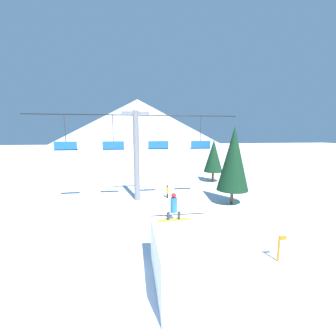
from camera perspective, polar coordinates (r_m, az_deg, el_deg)
name	(u,v)px	position (r m, az deg, el deg)	size (l,w,h in m)	color
ground_plane	(195,278)	(10.64, 6.79, -25.98)	(220.00, 220.00, 0.00)	white
mountain_ridge	(138,123)	(96.57, -7.68, 11.15)	(74.61, 74.61, 19.52)	silver
snow_ramp	(188,258)	(9.75, 5.05, -21.91)	(2.65, 4.18, 2.17)	white
snowboarder	(174,207)	(10.19, 1.46, -9.94)	(1.39, 0.29, 1.27)	yellow
chairlift	(136,150)	(20.03, -8.05, 4.44)	(18.29, 0.50, 7.96)	slate
pine_tree_near	(234,159)	(19.56, 16.30, 2.27)	(2.66, 2.66, 6.60)	#4C3823
pine_tree_far	(213,156)	(28.12, 11.47, 3.03)	(2.31, 2.31, 5.22)	#4C3823
trail_marker	(279,248)	(12.45, 26.39, -17.64)	(0.41, 0.10, 1.29)	orange
distant_skier	(167,191)	(21.10, -0.14, -5.86)	(0.24, 0.24, 1.23)	black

